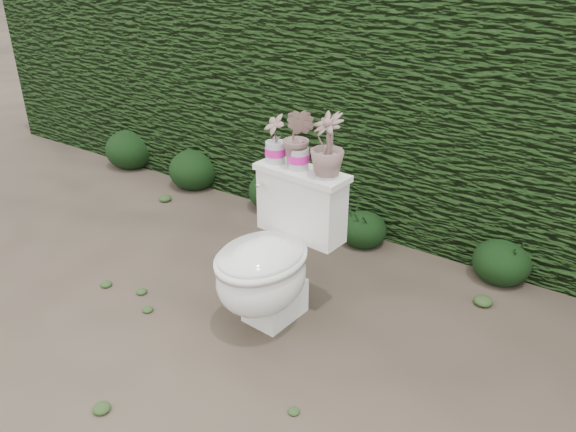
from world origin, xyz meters
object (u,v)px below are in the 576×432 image
Objects in this scene: potted_plant_right at (327,147)px; potted_plant_center at (299,140)px; potted_plant_left at (275,140)px; toilet at (272,260)px.

potted_plant_center is at bearing -162.81° from potted_plant_right.
potted_plant_right is (0.32, -0.03, 0.03)m from potted_plant_left.
toilet is at bearing -39.41° from potted_plant_left.
potted_plant_center is at bearing 14.85° from potted_plant_left.
toilet is 0.62m from potted_plant_center.
potted_plant_right reaches higher than toilet.
potted_plant_right is (0.17, 0.23, 0.57)m from toilet.
potted_plant_left reaches higher than toilet.
potted_plant_right reaches higher than potted_plant_center.
potted_plant_left is 0.33m from potted_plant_right.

